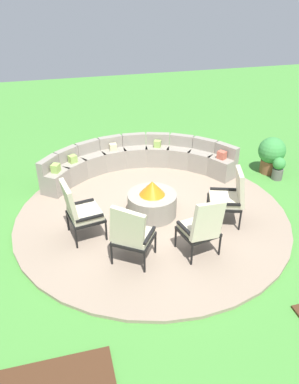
% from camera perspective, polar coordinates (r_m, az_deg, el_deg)
% --- Properties ---
extents(ground_plane, '(24.00, 24.00, 0.00)m').
position_cam_1_polar(ground_plane, '(7.50, 0.39, -3.71)').
color(ground_plane, '#478C38').
extents(patio_circle, '(5.34, 5.34, 0.06)m').
position_cam_1_polar(patio_circle, '(7.49, 0.39, -3.52)').
color(patio_circle, gray).
rests_on(patio_circle, ground_plane).
extents(fire_pit, '(0.96, 0.96, 0.73)m').
position_cam_1_polar(fire_pit, '(7.32, 0.40, -1.47)').
color(fire_pit, gray).
rests_on(fire_pit, patio_circle).
extents(curved_stone_bench, '(4.45, 1.75, 0.75)m').
position_cam_1_polar(curved_stone_bench, '(8.92, -1.86, 4.86)').
color(curved_stone_bench, gray).
rests_on(curved_stone_bench, patio_circle).
extents(lounge_chair_front_left, '(0.72, 0.71, 1.12)m').
position_cam_1_polar(lounge_chair_front_left, '(6.66, -10.59, -2.70)').
color(lounge_chair_front_left, black).
rests_on(lounge_chair_front_left, patio_circle).
extents(lounge_chair_front_right, '(0.82, 0.83, 1.14)m').
position_cam_1_polar(lounge_chair_front_right, '(5.98, -2.80, -6.34)').
color(lounge_chair_front_right, black).
rests_on(lounge_chair_front_right, patio_circle).
extents(lounge_chair_back_left, '(0.71, 0.68, 1.11)m').
position_cam_1_polar(lounge_chair_back_left, '(6.20, 7.95, -5.25)').
color(lounge_chair_back_left, black).
rests_on(lounge_chair_back_left, patio_circle).
extents(lounge_chair_back_right, '(0.79, 0.77, 1.09)m').
position_cam_1_polar(lounge_chair_back_right, '(7.13, 12.13, -0.58)').
color(lounge_chair_back_right, black).
rests_on(lounge_chair_back_right, patio_circle).
extents(potted_plant_0, '(0.29, 0.29, 0.54)m').
position_cam_1_polar(potted_plant_0, '(9.23, 18.99, 3.51)').
color(potted_plant_0, '#605B56').
rests_on(potted_plant_0, ground_plane).
extents(potted_plant_2, '(0.64, 0.64, 0.89)m').
position_cam_1_polar(potted_plant_2, '(9.41, 18.03, 5.57)').
color(potted_plant_2, brown).
rests_on(potted_plant_2, ground_plane).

